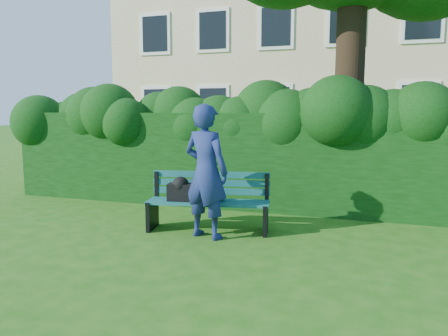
% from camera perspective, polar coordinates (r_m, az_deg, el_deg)
% --- Properties ---
extents(ground, '(80.00, 80.00, 0.00)m').
position_cam_1_polar(ground, '(6.50, -1.71, -9.00)').
color(ground, '#1D570F').
rests_on(ground, ground).
extents(apartment_building, '(16.00, 8.08, 12.00)m').
position_cam_1_polar(apartment_building, '(20.37, 12.82, 19.16)').
color(apartment_building, '#CCB789').
rests_on(apartment_building, ground).
extents(hedge, '(10.00, 1.00, 1.80)m').
position_cam_1_polar(hedge, '(8.38, 3.49, 1.03)').
color(hedge, black).
rests_on(hedge, ground).
extents(park_bench, '(1.94, 0.88, 0.89)m').
position_cam_1_polar(park_bench, '(6.76, -2.71, -3.98)').
color(park_bench, '#104D52').
rests_on(park_bench, ground).
extents(man_reading, '(0.80, 0.63, 1.94)m').
position_cam_1_polar(man_reading, '(6.30, -2.36, -0.49)').
color(man_reading, navy).
rests_on(man_reading, ground).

